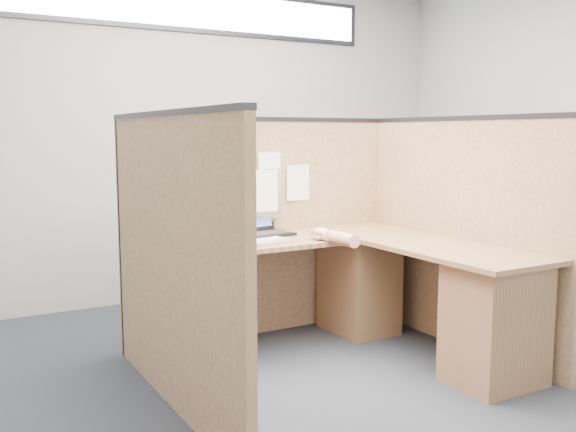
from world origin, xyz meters
TOP-DOWN VIEW (x-y plane):
  - floor at (0.00, 0.00)m, footprint 5.00×5.00m
  - wall_back at (0.00, 2.25)m, footprint 5.00×0.00m
  - clerestory_window at (0.00, 2.23)m, footprint 3.30×0.04m
  - cubicle_partitions at (0.00, 0.43)m, footprint 2.06×1.83m
  - l_desk at (0.18, 0.29)m, footprint 1.95×1.75m
  - laptop at (-0.08, 0.88)m, footprint 0.38×0.37m
  - keyboard at (-0.31, 0.50)m, footprint 0.47×0.23m
  - mouse at (0.15, 0.48)m, footprint 0.13×0.09m
  - hand_forearm at (0.16, 0.32)m, footprint 0.12×0.43m
  - blue_poster at (-0.88, 0.97)m, footprint 0.18×0.01m
  - american_flag at (-0.53, 0.96)m, footprint 0.22×0.01m
  - file_holder at (-0.05, 0.94)m, footprint 0.27×0.05m
  - paper_left at (0.05, 0.97)m, footprint 0.23×0.03m
  - paper_right at (0.27, 0.97)m, footprint 0.20×0.02m

SIDE VIEW (x-z plane):
  - floor at x=0.00m, z-range 0.00..0.00m
  - l_desk at x=0.18m, z-range 0.03..0.76m
  - keyboard at x=-0.31m, z-range 0.73..0.76m
  - mouse at x=0.15m, z-range 0.73..0.78m
  - cubicle_partitions at x=0.00m, z-range 0.00..1.53m
  - hand_forearm at x=0.16m, z-range 0.73..0.82m
  - laptop at x=-0.08m, z-range 0.67..0.91m
  - file_holder at x=-0.05m, z-range 0.83..1.18m
  - paper_right at x=0.27m, z-range 0.94..1.19m
  - paper_left at x=0.05m, z-range 1.00..1.29m
  - american_flag at x=-0.53m, z-range 1.02..1.39m
  - blue_poster at x=-0.88m, z-range 1.14..1.39m
  - wall_back at x=0.00m, z-range -1.10..3.90m
  - clerestory_window at x=0.00m, z-range 2.26..2.64m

